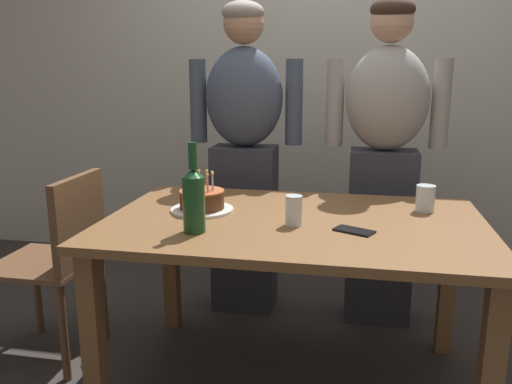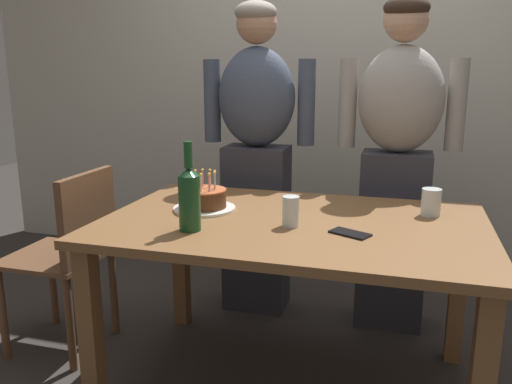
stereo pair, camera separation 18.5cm
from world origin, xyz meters
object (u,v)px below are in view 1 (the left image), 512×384
water_glass_far (294,211)px  cell_phone (354,231)px  water_glass_near (425,198)px  wine_bottle (194,198)px  dining_chair (62,253)px  birthday_cake (202,201)px  person_woman_cardigan (384,159)px  person_man_bearded (244,155)px

water_glass_far → cell_phone: (0.23, -0.04, -0.05)m
water_glass_near → cell_phone: 0.45m
wine_bottle → cell_phone: size_ratio=2.30×
water_glass_near → dining_chair: 1.62m
water_glass_far → wine_bottle: size_ratio=0.35×
birthday_cake → wine_bottle: (0.06, -0.28, 0.09)m
person_woman_cardigan → dining_chair: 1.63m
wine_bottle → person_woman_cardigan: bearing=53.1°
water_glass_far → person_woman_cardigan: size_ratio=0.07×
birthday_cake → dining_chair: bearing=-177.9°
water_glass_near → wine_bottle: bearing=-152.1°
wine_bottle → dining_chair: bearing=160.0°
person_man_bearded → person_woman_cardigan: 0.73m
person_woman_cardigan → dining_chair: (-1.43, -0.69, -0.36)m
water_glass_near → birthday_cake: bearing=-169.3°
wine_bottle → person_man_bearded: person_man_bearded is taller
person_woman_cardigan → birthday_cake: bearing=41.0°
wine_bottle → person_woman_cardigan: (0.71, 0.95, 0.01)m
birthday_cake → dining_chair: 0.71m
birthday_cake → wine_bottle: wine_bottle is taller
birthday_cake → person_woman_cardigan: person_woman_cardigan is taller
person_man_bearded → dining_chair: bearing=44.9°
person_man_bearded → person_woman_cardigan: (0.73, 0.00, 0.00)m
water_glass_near → dining_chair: bearing=-172.9°
water_glass_near → water_glass_far: size_ratio=0.96×
birthday_cake → dining_chair: (-0.66, -0.02, -0.27)m
person_man_bearded → dining_chair: size_ratio=1.90×
water_glass_near → water_glass_far: bearing=-149.5°
water_glass_near → person_woman_cardigan: (-0.15, 0.50, 0.08)m
water_glass_near → water_glass_far: 0.60m
cell_phone → person_woman_cardigan: person_woman_cardigan is taller
birthday_cake → water_glass_near: size_ratio=2.35×
person_man_bearded → water_glass_near: bearing=150.7°
water_glass_far → person_man_bearded: 0.88m
water_glass_near → cell_phone: size_ratio=0.78×
cell_phone → person_man_bearded: bearing=151.1°
water_glass_near → wine_bottle: 0.98m
cell_phone → person_woman_cardigan: (0.14, 0.84, 0.13)m
birthday_cake → cell_phone: birthday_cake is taller
water_glass_near → person_man_bearded: bearing=150.7°
cell_phone → dining_chair: (-1.29, 0.15, -0.23)m
wine_bottle → person_man_bearded: size_ratio=0.20×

